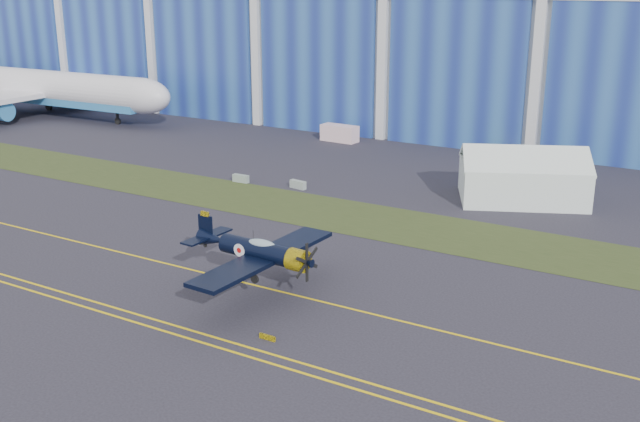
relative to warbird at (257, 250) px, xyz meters
The scene contains 14 objects.
ground 18.90m from the warbird, 159.54° to the left, with size 260.00×260.00×0.00m, color #2D2B36.
grass_median 27.11m from the warbird, 130.32° to the left, with size 260.00×10.00×0.02m, color #475128.
hangar 80.98m from the warbird, 102.52° to the left, with size 220.00×45.70×30.00m.
taxiway_centreline 17.82m from the warbird, behind, with size 200.00×0.20×0.02m, color yellow.
edge_line_near 19.48m from the warbird, 155.25° to the right, with size 80.00×0.20×0.02m, color yellow.
edge_line_far 19.09m from the warbird, 158.03° to the right, with size 80.00×0.20×0.02m, color yellow.
guard_board_right 7.96m from the warbird, 50.08° to the right, with size 1.20×0.15×0.35m, color yellow.
warbird is the anchor object (origin of this frame).
jetliner 88.71m from the warbird, 150.19° to the left, with size 65.39×56.07×22.18m.
tent 36.29m from the warbird, 74.83° to the left, with size 15.59×13.85×5.98m.
shipping_container 55.82m from the warbird, 113.03° to the left, with size 5.42×2.17×2.35m, color #F6CDD5.
tug 53.32m from the warbird, 89.35° to the left, with size 2.28×1.42×1.33m, color yellow.
barrier_a 32.88m from the warbird, 128.71° to the left, with size 2.00×0.60×0.90m, color gray.
barrier_b 30.00m from the warbird, 116.61° to the left, with size 2.00×0.60×0.90m, color #919E9A.
Camera 1 is at (47.47, -48.20, 22.58)m, focal length 42.00 mm.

